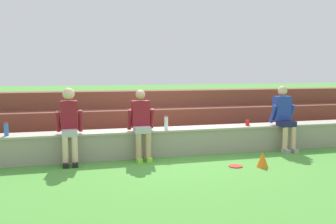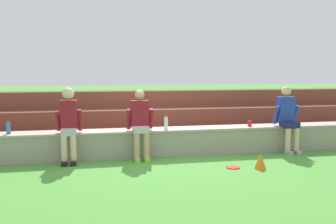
# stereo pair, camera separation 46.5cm
# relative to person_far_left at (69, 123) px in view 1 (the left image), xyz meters

# --- Properties ---
(ground_plane) EXTENTS (80.00, 80.00, 0.00)m
(ground_plane) POSITION_rel_person_far_left_xyz_m (1.95, 0.00, -0.78)
(ground_plane) COLOR #4C9338
(stone_seating_wall) EXTENTS (9.63, 0.53, 0.55)m
(stone_seating_wall) POSITION_rel_person_far_left_xyz_m (1.95, 0.25, -0.48)
(stone_seating_wall) COLOR gray
(stone_seating_wall) RESTS_ON ground
(brick_bleachers) EXTENTS (11.91, 1.85, 1.24)m
(brick_bleachers) POSITION_rel_person_far_left_xyz_m (1.95, 1.84, -0.29)
(brick_bleachers) COLOR brown
(brick_bleachers) RESTS_ON ground
(person_far_left) EXTENTS (0.48, 0.54, 1.43)m
(person_far_left) POSITION_rel_person_far_left_xyz_m (0.00, 0.00, 0.00)
(person_far_left) COLOR beige
(person_far_left) RESTS_ON ground
(person_left_of_center) EXTENTS (0.52, 0.53, 1.37)m
(person_left_of_center) POSITION_rel_person_far_left_xyz_m (1.36, 0.00, -0.04)
(person_left_of_center) COLOR tan
(person_left_of_center) RESTS_ON ground
(person_center) EXTENTS (0.54, 0.57, 1.41)m
(person_center) POSITION_rel_person_far_left_xyz_m (4.55, 0.02, -0.01)
(person_center) COLOR #DBAD89
(person_center) RESTS_ON ground
(water_bottle_center_gap) EXTENTS (0.08, 0.08, 0.24)m
(water_bottle_center_gap) POSITION_rel_person_far_left_xyz_m (-1.13, 0.22, -0.11)
(water_bottle_center_gap) COLOR blue
(water_bottle_center_gap) RESTS_ON stone_seating_wall
(water_bottle_near_right) EXTENTS (0.08, 0.08, 0.27)m
(water_bottle_near_right) POSITION_rel_person_far_left_xyz_m (1.92, 0.21, -0.09)
(water_bottle_near_right) COLOR silver
(water_bottle_near_right) RESTS_ON stone_seating_wall
(plastic_cup_left_end) EXTENTS (0.08, 0.08, 0.12)m
(plastic_cup_left_end) POSITION_rel_person_far_left_xyz_m (3.76, 0.20, -0.16)
(plastic_cup_left_end) COLOR red
(plastic_cup_left_end) RESTS_ON stone_seating_wall
(frisbee) EXTENTS (0.25, 0.25, 0.02)m
(frisbee) POSITION_rel_person_far_left_xyz_m (2.92, -1.00, -0.77)
(frisbee) COLOR red
(frisbee) RESTS_ON ground
(sports_cone) EXTENTS (0.22, 0.22, 0.28)m
(sports_cone) POSITION_rel_person_far_left_xyz_m (3.37, -1.16, -0.63)
(sports_cone) COLOR orange
(sports_cone) RESTS_ON ground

